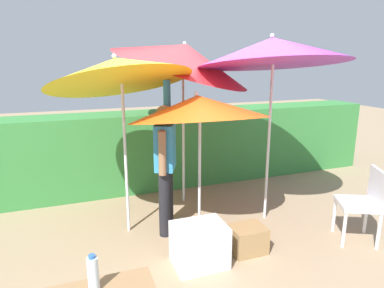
# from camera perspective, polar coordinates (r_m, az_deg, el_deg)

# --- Properties ---
(ground_plane) EXTENTS (24.00, 24.00, 0.00)m
(ground_plane) POSITION_cam_1_polar(r_m,az_deg,el_deg) (4.33, 1.42, -15.20)
(ground_plane) COLOR #9E8466
(hedge_row) EXTENTS (8.00, 0.70, 1.28)m
(hedge_row) POSITION_cam_1_polar(r_m,az_deg,el_deg) (5.78, -5.51, -0.83)
(hedge_row) COLOR #38843D
(hedge_row) RESTS_ON ground_plane
(umbrella_rainbow) EXTENTS (1.71, 1.68, 2.42)m
(umbrella_rainbow) POSITION_cam_1_polar(r_m,az_deg,el_deg) (3.98, -12.42, 12.00)
(umbrella_rainbow) COLOR silver
(umbrella_rainbow) RESTS_ON ground_plane
(umbrella_orange) EXTENTS (1.86, 1.89, 2.49)m
(umbrella_orange) POSITION_cam_1_polar(r_m,az_deg,el_deg) (4.38, 13.47, 15.03)
(umbrella_orange) COLOR silver
(umbrella_orange) RESTS_ON ground_plane
(umbrella_yellow) EXTENTS (1.69, 1.71, 1.85)m
(umbrella_yellow) POSITION_cam_1_polar(r_m,az_deg,el_deg) (4.00, 1.03, 6.13)
(umbrella_yellow) COLOR silver
(umbrella_yellow) RESTS_ON ground_plane
(umbrella_navy) EXTENTS (2.10, 2.03, 2.73)m
(umbrella_navy) POSITION_cam_1_polar(r_m,az_deg,el_deg) (4.90, -1.41, 14.52)
(umbrella_navy) COLOR silver
(umbrella_navy) RESTS_ON ground_plane
(person_vendor) EXTENTS (0.35, 0.54, 1.88)m
(person_vendor) POSITION_cam_1_polar(r_m,az_deg,el_deg) (4.12, -4.53, -2.66)
(person_vendor) COLOR black
(person_vendor) RESTS_ON ground_plane
(chair_plastic) EXTENTS (0.59, 0.59, 0.89)m
(chair_plastic) POSITION_cam_1_polar(r_m,az_deg,el_deg) (4.49, 27.20, -8.52)
(chair_plastic) COLOR silver
(chair_plastic) RESTS_ON ground_plane
(cooler_box) EXTENTS (0.55, 0.42, 0.45)m
(cooler_box) POSITION_cam_1_polar(r_m,az_deg,el_deg) (3.69, 1.26, -16.70)
(cooler_box) COLOR silver
(cooler_box) RESTS_ON ground_plane
(crate_cardboard) EXTENTS (0.38, 0.32, 0.30)m
(crate_cardboard) POSITION_cam_1_polar(r_m,az_deg,el_deg) (4.00, 9.39, -15.59)
(crate_cardboard) COLOR #9E7A4C
(crate_cardboard) RESTS_ON ground_plane
(bottle_water) EXTENTS (0.07, 0.07, 0.24)m
(bottle_water) POSITION_cam_1_polar(r_m,az_deg,el_deg) (2.29, -16.39, -20.28)
(bottle_water) COLOR silver
(bottle_water) RESTS_ON folding_table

